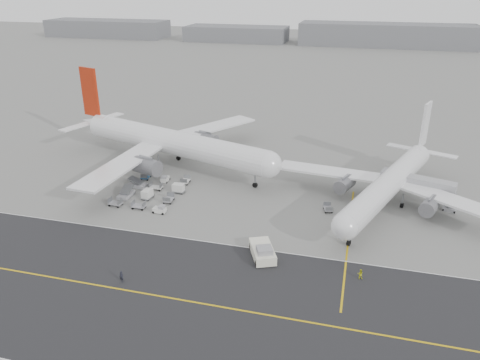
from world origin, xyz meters
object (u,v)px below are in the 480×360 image
(ground_crew_b, at_px, (360,274))
(jet_bridge, at_px, (419,185))
(ground_crew_a, at_px, (122,277))
(airliner_a, at_px, (169,141))
(airliner_b, at_px, (390,183))
(pushback_tug, at_px, (263,251))

(ground_crew_b, bearing_deg, jet_bridge, -110.10)
(ground_crew_a, bearing_deg, airliner_a, 114.31)
(jet_bridge, height_order, ground_crew_a, jet_bridge)
(airliner_b, relative_size, pushback_tug, 5.14)
(ground_crew_a, bearing_deg, airliner_b, 54.01)
(pushback_tug, height_order, jet_bridge, jet_bridge)
(jet_bridge, bearing_deg, airliner_b, -140.89)
(airliner_a, xyz_separation_m, pushback_tug, (30.08, -33.52, -4.91))
(airliner_a, relative_size, pushback_tug, 6.57)
(airliner_a, relative_size, jet_bridge, 3.86)
(airliner_b, distance_m, ground_crew_a, 53.53)
(jet_bridge, height_order, ground_crew_b, jet_bridge)
(ground_crew_a, distance_m, ground_crew_b, 35.47)
(airliner_a, distance_m, ground_crew_b, 57.89)
(pushback_tug, bearing_deg, ground_crew_b, -31.45)
(airliner_a, relative_size, ground_crew_b, 36.13)
(pushback_tug, relative_size, ground_crew_a, 4.86)
(ground_crew_a, bearing_deg, ground_crew_b, 26.58)
(airliner_a, bearing_deg, airliner_b, -81.61)
(jet_bridge, xyz_separation_m, ground_crew_b, (-10.09, -29.27, -3.13))
(airliner_a, bearing_deg, ground_crew_b, -109.91)
(pushback_tug, xyz_separation_m, ground_crew_b, (15.35, -1.98, -0.25))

